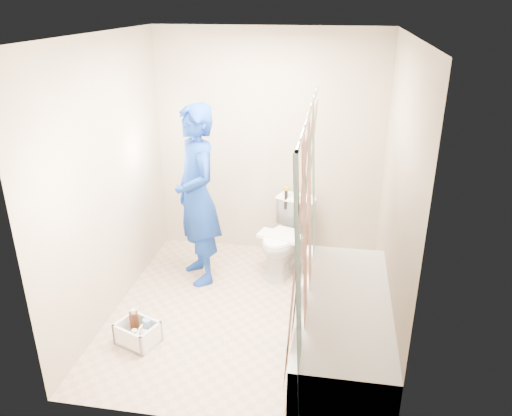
% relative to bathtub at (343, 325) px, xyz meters
% --- Properties ---
extents(floor, '(2.60, 2.60, 0.00)m').
position_rel_bathtub_xyz_m(floor, '(-0.85, 0.43, -0.27)').
color(floor, tan).
rests_on(floor, ground).
extents(ceiling, '(2.40, 2.60, 0.02)m').
position_rel_bathtub_xyz_m(ceiling, '(-0.85, 0.43, 2.13)').
color(ceiling, silver).
rests_on(ceiling, wall_back).
extents(wall_back, '(2.40, 0.02, 2.40)m').
position_rel_bathtub_xyz_m(wall_back, '(-0.85, 1.73, 0.93)').
color(wall_back, tan).
rests_on(wall_back, ground).
extents(wall_front, '(2.40, 0.02, 2.40)m').
position_rel_bathtub_xyz_m(wall_front, '(-0.85, -0.88, 0.93)').
color(wall_front, tan).
rests_on(wall_front, ground).
extents(wall_left, '(0.02, 2.60, 2.40)m').
position_rel_bathtub_xyz_m(wall_left, '(-2.05, 0.43, 0.93)').
color(wall_left, tan).
rests_on(wall_left, ground).
extents(wall_right, '(0.02, 2.60, 2.40)m').
position_rel_bathtub_xyz_m(wall_right, '(0.35, 0.43, 0.93)').
color(wall_right, tan).
rests_on(wall_right, ground).
extents(bathtub, '(0.70, 1.75, 0.50)m').
position_rel_bathtub_xyz_m(bathtub, '(0.00, 0.00, 0.00)').
color(bathtub, white).
rests_on(bathtub, ground).
extents(curtain_rod, '(0.02, 1.90, 0.02)m').
position_rel_bathtub_xyz_m(curtain_rod, '(-0.33, 0.00, 1.68)').
color(curtain_rod, silver).
rests_on(curtain_rod, wall_back).
extents(shower_curtain, '(0.06, 1.75, 1.80)m').
position_rel_bathtub_xyz_m(shower_curtain, '(-0.33, 0.00, 0.75)').
color(shower_curtain, white).
rests_on(shower_curtain, curtain_rod).
extents(toilet, '(0.59, 0.81, 0.74)m').
position_rel_bathtub_xyz_m(toilet, '(-0.61, 1.27, 0.10)').
color(toilet, white).
rests_on(toilet, ground).
extents(tank_lid, '(0.49, 0.31, 0.03)m').
position_rel_bathtub_xyz_m(tank_lid, '(-0.64, 1.15, 0.16)').
color(tank_lid, white).
rests_on(tank_lid, toilet).
extents(tank_internals, '(0.18, 0.08, 0.24)m').
position_rel_bathtub_xyz_m(tank_internals, '(-0.59, 1.47, 0.46)').
color(tank_internals, black).
rests_on(tank_internals, toilet).
extents(plumber, '(0.72, 0.77, 1.77)m').
position_rel_bathtub_xyz_m(plumber, '(-1.43, 0.97, 0.62)').
color(plumber, '#0F2C96').
rests_on(plumber, ground).
extents(cleaning_caddy, '(0.39, 0.35, 0.24)m').
position_rel_bathtub_xyz_m(cleaning_caddy, '(-1.65, -0.16, -0.18)').
color(cleaning_caddy, white).
rests_on(cleaning_caddy, ground).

